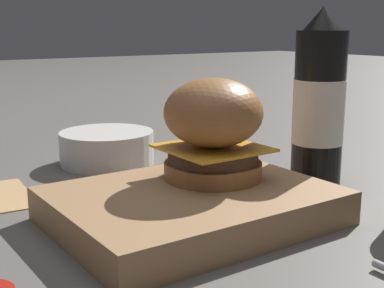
% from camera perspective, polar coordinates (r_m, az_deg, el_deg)
% --- Properties ---
extents(ground_plane, '(6.00, 6.00, 0.00)m').
position_cam_1_polar(ground_plane, '(0.61, -0.45, -7.46)').
color(ground_plane, '#5B5651').
extents(serving_board, '(0.29, 0.22, 0.04)m').
position_cam_1_polar(serving_board, '(0.58, -0.00, -6.58)').
color(serving_board, '#A37A51').
rests_on(serving_board, ground_plane).
extents(burger, '(0.11, 0.11, 0.12)m').
position_cam_1_polar(burger, '(0.60, 2.43, 1.64)').
color(burger, '#9E6638').
rests_on(burger, serving_board).
extents(ketchup_bottle, '(0.07, 0.07, 0.23)m').
position_cam_1_polar(ketchup_bottle, '(0.73, 13.37, 4.10)').
color(ketchup_bottle, black).
rests_on(ketchup_bottle, ground_plane).
extents(side_bowl, '(0.14, 0.14, 0.05)m').
position_cam_1_polar(side_bowl, '(0.84, -9.06, -0.25)').
color(side_bowl, silver).
rests_on(side_bowl, ground_plane).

